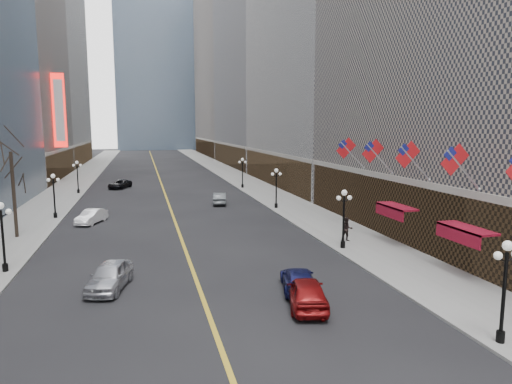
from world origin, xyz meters
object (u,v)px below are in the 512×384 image
streetlamp_east_0 (505,281)px  streetlamp_east_2 (276,184)px  streetlamp_west_3 (77,174)px  streetlamp_west_2 (54,191)px  car_sb_mid (306,292)px  car_nb_far (120,184)px  car_sb_near (299,280)px  car_sb_far (220,198)px  car_nb_near (110,276)px  streetlamp_east_1 (344,213)px  car_nb_mid (91,217)px  streetlamp_west_1 (2,230)px  streetlamp_east_3 (242,170)px

streetlamp_east_0 → streetlamp_east_2: same height
streetlamp_west_3 → streetlamp_west_2: bearing=-90.0°
streetlamp_east_2 → car_sb_mid: size_ratio=0.96×
car_nb_far → car_sb_near: size_ratio=1.05×
car_sb_far → streetlamp_west_3: bearing=-26.5°
car_nb_near → car_sb_mid: bearing=-13.4°
streetlamp_east_0 → streetlamp_east_1: bearing=90.0°
car_nb_mid → car_sb_near: (13.50, -22.43, -0.02)m
car_nb_far → car_sb_far: 21.84m
streetlamp_west_3 → car_sb_mid: streetlamp_west_3 is taller
streetlamp_west_1 → streetlamp_east_3: bearing=56.8°
car_sb_mid → streetlamp_east_0: bearing=149.5°
streetlamp_east_1 → car_sb_far: (-5.76, 22.79, -2.19)m
streetlamp_west_2 → streetlamp_east_2: bearing=0.0°
streetlamp_east_0 → car_nb_far: (-18.21, 56.72, -2.24)m
streetlamp_west_1 → streetlamp_west_3: 36.00m
streetlamp_east_3 → car_nb_near: size_ratio=0.97×
streetlamp_west_2 → car_sb_near: size_ratio=0.99×
streetlamp_east_1 → streetlamp_east_2: size_ratio=1.00×
streetlamp_west_3 → car_sb_far: size_ratio=1.04×
streetlamp_east_1 → streetlamp_west_2: same height
streetlamp_east_3 → streetlamp_east_0: bearing=-90.0°
streetlamp_east_2 → streetlamp_east_3: size_ratio=1.00×
streetlamp_west_1 → streetlamp_east_2: bearing=37.3°
car_nb_mid → car_sb_mid: (13.12, -24.74, 0.12)m
car_sb_far → car_sb_mid: bearing=98.5°
streetlamp_east_3 → car_nb_mid: 29.04m
car_nb_near → car_sb_near: 11.00m
car_nb_near → streetlamp_east_2: bearing=67.3°
streetlamp_west_1 → car_nb_near: bearing=-34.2°
car_sb_mid → car_sb_far: (0.90, 32.68, -0.09)m
streetlamp_east_1 → car_sb_mid: bearing=-124.0°
car_sb_far → car_nb_near: bearing=78.0°
streetlamp_east_1 → streetlamp_west_1: same height
streetlamp_west_3 → car_sb_mid: bearing=-69.7°
car_sb_near → streetlamp_east_3: bearing=-85.7°
streetlamp_east_0 → car_nb_near: (-16.86, 11.41, -2.11)m
streetlamp_west_3 → car_sb_far: (17.84, -13.21, -2.19)m
streetlamp_east_3 → car_sb_far: size_ratio=1.04×
car_sb_near → car_sb_mid: size_ratio=0.97×
streetlamp_east_3 → streetlamp_west_3: same height
car_nb_near → car_sb_near: size_ratio=1.02×
streetlamp_west_2 → car_sb_far: streetlamp_west_2 is taller
streetlamp_west_3 → car_sb_near: bearing=-68.3°
car_nb_near → car_sb_near: bearing=-1.7°
streetlamp_east_1 → car_sb_mid: size_ratio=0.96×
streetlamp_east_2 → car_sb_mid: 28.75m
streetlamp_west_2 → car_nb_mid: (3.82, -3.15, -2.21)m
streetlamp_east_0 → car_sb_mid: bearing=137.5°
streetlamp_east_0 → car_nb_mid: 36.71m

